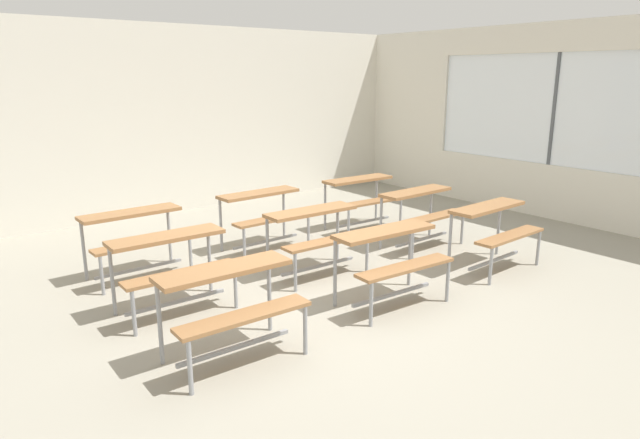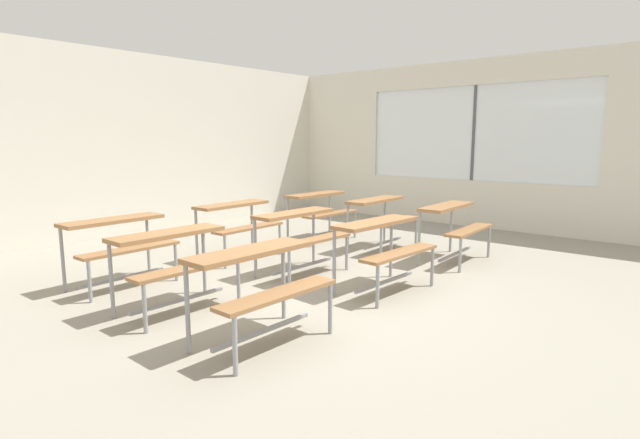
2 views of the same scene
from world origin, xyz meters
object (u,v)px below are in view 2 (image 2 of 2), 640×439
at_px(desk_bench_r0c2, 454,219).
at_px(desk_bench_r2c0, 119,236).
at_px(desk_bench_r0c1, 384,239).
at_px(desk_bench_r1c2, 382,211).
at_px(desk_bench_r1c0, 175,252).
at_px(desk_bench_r2c1, 238,217).
at_px(desk_bench_r0c0, 260,273).
at_px(desk_bench_r2c2, 321,205).
at_px(desk_bench_r1c1, 301,227).

height_order(desk_bench_r0c2, desk_bench_r2c0, same).
height_order(desk_bench_r0c1, desk_bench_r1c2, same).
relative_size(desk_bench_r0c2, desk_bench_r1c0, 1.02).
xyz_separation_m(desk_bench_r0c2, desk_bench_r2c0, (-3.42, 2.28, 0.00)).
bearing_deg(desk_bench_r1c0, desk_bench_r1c2, 0.25).
height_order(desk_bench_r1c2, desk_bench_r2c1, same).
bearing_deg(desk_bench_r0c0, desk_bench_r1c0, 90.72).
bearing_deg(desk_bench_r2c1, desk_bench_r0c0, -129.25).
bearing_deg(desk_bench_r2c2, desk_bench_r2c1, -179.77).
distance_m(desk_bench_r0c0, desk_bench_r2c0, 2.31).
xyz_separation_m(desk_bench_r1c0, desk_bench_r1c1, (1.71, -0.02, 0.00)).
bearing_deg(desk_bench_r1c2, desk_bench_r2c1, 143.14).
relative_size(desk_bench_r0c0, desk_bench_r0c2, 0.99).
bearing_deg(desk_bench_r2c1, desk_bench_r2c0, 178.71).
bearing_deg(desk_bench_r0c0, desk_bench_r2c0, 89.42).
distance_m(desk_bench_r0c0, desk_bench_r2c2, 4.14).
height_order(desk_bench_r1c0, desk_bench_r2c2, same).
distance_m(desk_bench_r0c0, desk_bench_r1c1, 2.06).
xyz_separation_m(desk_bench_r1c0, desk_bench_r2c0, (0.06, 1.15, 0.00)).
height_order(desk_bench_r0c0, desk_bench_r1c1, same).
bearing_deg(desk_bench_r0c1, desk_bench_r2c2, 56.56).
distance_m(desk_bench_r1c1, desk_bench_r2c0, 2.02).
xyz_separation_m(desk_bench_r0c2, desk_bench_r1c1, (-1.77, 1.11, 0.00)).
relative_size(desk_bench_r0c1, desk_bench_r1c2, 1.01).
bearing_deg(desk_bench_r2c0, desk_bench_r1c1, -36.76).
bearing_deg(desk_bench_r0c2, desk_bench_r0c0, 177.83).
height_order(desk_bench_r2c0, desk_bench_r2c1, same).
xyz_separation_m(desk_bench_r0c0, desk_bench_r2c0, (0.07, 2.31, 0.00)).
height_order(desk_bench_r2c1, desk_bench_r2c2, same).
distance_m(desk_bench_r2c0, desk_bench_r2c2, 3.38).
relative_size(desk_bench_r0c1, desk_bench_r1c0, 1.02).
distance_m(desk_bench_r1c1, desk_bench_r2c2, 2.08).
distance_m(desk_bench_r1c2, desk_bench_r2c1, 2.07).
xyz_separation_m(desk_bench_r2c0, desk_bench_r2c2, (3.38, -0.02, 0.00)).
xyz_separation_m(desk_bench_r0c1, desk_bench_r1c1, (-0.07, 1.12, 0.00)).
distance_m(desk_bench_r0c1, desk_bench_r1c2, 2.02).
height_order(desk_bench_r2c0, desk_bench_r2c2, same).
relative_size(desk_bench_r1c2, desk_bench_r2c1, 1.00).
bearing_deg(desk_bench_r0c0, desk_bench_r1c1, 34.61).
height_order(desk_bench_r0c1, desk_bench_r0c2, same).
bearing_deg(desk_bench_r1c1, desk_bench_r2c1, 88.86).
bearing_deg(desk_bench_r1c2, desk_bench_r0c2, -90.70).
distance_m(desk_bench_r0c1, desk_bench_r2c1, 2.31).
bearing_deg(desk_bench_r1c0, desk_bench_r0c0, -89.83).
relative_size(desk_bench_r0c2, desk_bench_r2c2, 1.01).
height_order(desk_bench_r0c1, desk_bench_r1c0, same).
height_order(desk_bench_r0c0, desk_bench_r2c1, same).
relative_size(desk_bench_r1c0, desk_bench_r1c1, 1.00).
distance_m(desk_bench_r0c1, desk_bench_r1c0, 2.11).
distance_m(desk_bench_r0c0, desk_bench_r1c0, 1.16).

